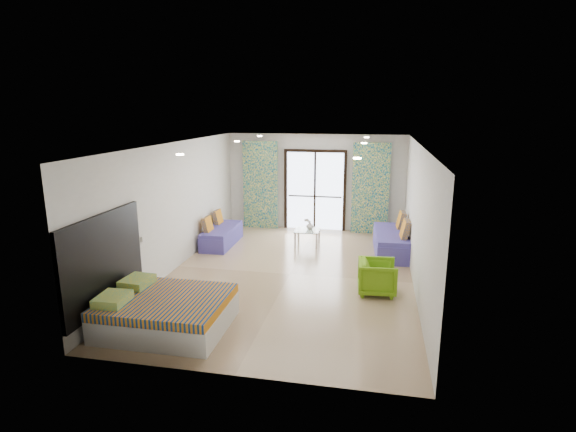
% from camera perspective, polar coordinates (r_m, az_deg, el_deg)
% --- Properties ---
extents(floor, '(5.00, 7.50, 0.01)m').
position_cam_1_polar(floor, '(9.49, 0.23, -7.39)').
color(floor, '#947758').
rests_on(floor, ground).
extents(ceiling, '(5.00, 7.50, 0.01)m').
position_cam_1_polar(ceiling, '(8.89, 0.25, 9.09)').
color(ceiling, silver).
rests_on(ceiling, ground).
extents(wall_back, '(5.00, 0.01, 2.70)m').
position_cam_1_polar(wall_back, '(12.73, 3.47, 4.28)').
color(wall_back, silver).
rests_on(wall_back, ground).
extents(wall_front, '(5.00, 0.01, 2.70)m').
position_cam_1_polar(wall_front, '(5.62, -7.13, -7.85)').
color(wall_front, silver).
rests_on(wall_front, ground).
extents(wall_left, '(0.01, 7.50, 2.70)m').
position_cam_1_polar(wall_left, '(9.87, -14.15, 1.19)').
color(wall_left, silver).
rests_on(wall_left, ground).
extents(wall_right, '(0.01, 7.50, 2.70)m').
position_cam_1_polar(wall_right, '(8.98, 16.11, -0.14)').
color(wall_right, silver).
rests_on(wall_right, ground).
extents(balcony_door, '(1.76, 0.08, 2.28)m').
position_cam_1_polar(balcony_door, '(12.72, 3.44, 3.86)').
color(balcony_door, black).
rests_on(balcony_door, floor).
extents(balcony_rail, '(1.52, 0.03, 0.04)m').
position_cam_1_polar(balcony_rail, '(12.78, 3.43, 2.50)').
color(balcony_rail, '#595451').
rests_on(balcony_rail, balcony_door).
extents(curtain_left, '(1.00, 0.10, 2.50)m').
position_cam_1_polar(curtain_left, '(12.87, -3.51, 3.93)').
color(curtain_left, silver).
rests_on(curtain_left, floor).
extents(curtain_right, '(1.00, 0.10, 2.50)m').
position_cam_1_polar(curtain_right, '(12.46, 10.44, 3.42)').
color(curtain_right, silver).
rests_on(curtain_right, floor).
extents(downlight_a, '(0.12, 0.12, 0.02)m').
position_cam_1_polar(downlight_a, '(7.42, -13.56, 7.60)').
color(downlight_a, '#FFE0B2').
rests_on(downlight_a, ceiling).
extents(downlight_b, '(0.12, 0.12, 0.02)m').
position_cam_1_polar(downlight_b, '(6.75, 8.79, 7.27)').
color(downlight_b, '#FFE0B2').
rests_on(downlight_b, ceiling).
extents(downlight_c, '(0.12, 0.12, 0.02)m').
position_cam_1_polar(downlight_c, '(10.21, -6.50, 9.40)').
color(downlight_c, '#FFE0B2').
rests_on(downlight_c, ceiling).
extents(downlight_d, '(0.12, 0.12, 0.02)m').
position_cam_1_polar(downlight_d, '(9.74, 9.62, 9.11)').
color(downlight_d, '#FFE0B2').
rests_on(downlight_d, ceiling).
extents(downlight_e, '(0.12, 0.12, 0.02)m').
position_cam_1_polar(downlight_e, '(12.13, -3.61, 10.10)').
color(downlight_e, '#FFE0B2').
rests_on(downlight_e, ceiling).
extents(downlight_f, '(0.12, 0.12, 0.02)m').
position_cam_1_polar(downlight_f, '(11.73, 9.94, 9.81)').
color(downlight_f, '#FFE0B2').
rests_on(downlight_f, ceiling).
extents(headboard, '(0.06, 2.10, 1.50)m').
position_cam_1_polar(headboard, '(7.66, -22.33, -5.29)').
color(headboard, black).
rests_on(headboard, floor).
extents(switch_plate, '(0.02, 0.10, 0.10)m').
position_cam_1_polar(switch_plate, '(8.68, -17.91, -2.77)').
color(switch_plate, silver).
rests_on(switch_plate, wall_left).
extents(bed, '(1.89, 1.54, 0.65)m').
position_cam_1_polar(bed, '(7.47, -15.34, -11.64)').
color(bed, silver).
rests_on(bed, floor).
extents(daybed_left, '(0.66, 1.65, 0.81)m').
position_cam_1_polar(daybed_left, '(11.54, -8.47, -2.40)').
color(daybed_left, '#473E96').
rests_on(daybed_left, floor).
extents(daybed_right, '(0.85, 1.94, 0.94)m').
position_cam_1_polar(daybed_right, '(11.01, 13.01, -3.16)').
color(daybed_right, '#473E96').
rests_on(daybed_right, floor).
extents(coffee_table, '(0.62, 0.62, 0.71)m').
position_cam_1_polar(coffee_table, '(11.33, 2.47, -1.98)').
color(coffee_table, silver).
rests_on(coffee_table, floor).
extents(vase, '(0.23, 0.24, 0.19)m').
position_cam_1_polar(vase, '(11.35, 2.81, -1.22)').
color(vase, white).
rests_on(vase, coffee_table).
extents(armchair, '(0.68, 0.72, 0.70)m').
position_cam_1_polar(armchair, '(8.61, 11.28, -7.41)').
color(armchair, '#69A515').
rests_on(armchair, floor).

